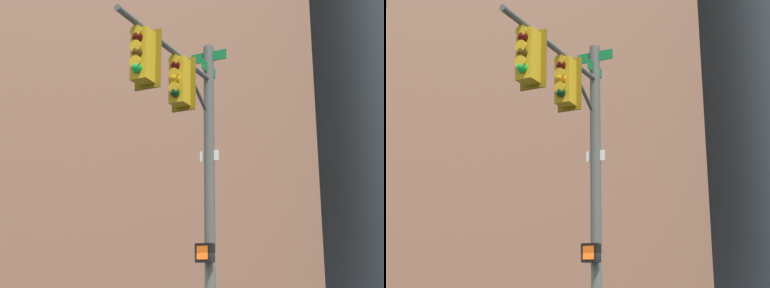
{
  "view_description": "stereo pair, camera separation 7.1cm",
  "coord_description": "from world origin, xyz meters",
  "views": [
    {
      "loc": [
        -11.66,
        3.9,
        1.95
      ],
      "look_at": [
        -1.11,
        0.22,
        4.75
      ],
      "focal_mm": 50.77,
      "sensor_mm": 36.0,
      "label": 1
    },
    {
      "loc": [
        -11.68,
        3.83,
        1.95
      ],
      "look_at": [
        -1.11,
        0.22,
        4.75
      ],
      "focal_mm": 50.77,
      "sensor_mm": 36.0,
      "label": 2
    }
  ],
  "objects": [
    {
      "name": "signal_pole_assembly",
      "position": [
        -1.18,
        0.29,
        4.75
      ],
      "size": [
        3.11,
        3.12,
        7.34
      ],
      "rotation": [
        0.0,
        0.0,
        2.35
      ],
      "color": "#4C514C",
      "rests_on": "ground_plane"
    },
    {
      "name": "building_brick_midblock",
      "position": [
        37.65,
        -0.27,
        17.92
      ],
      "size": [
        20.8,
        17.4,
        35.84
      ],
      "primitive_type": "cube",
      "color": "brown",
      "rests_on": "ground_plane"
    }
  ]
}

